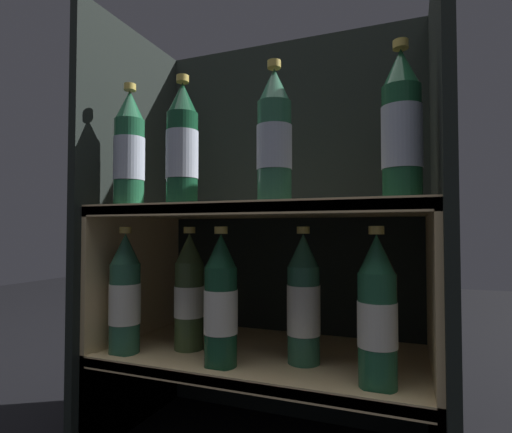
{
  "coord_description": "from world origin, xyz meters",
  "views": [
    {
      "loc": [
        0.3,
        -0.65,
        0.48
      ],
      "look_at": [
        0.0,
        0.13,
        0.51
      ],
      "focal_mm": 28.0,
      "sensor_mm": 36.0,
      "label": 1
    }
  ],
  "objects_px": {
    "bottle_lower_back_0": "(189,293)",
    "bottle_upper_front_1": "(182,147)",
    "bottle_lower_front_0": "(125,296)",
    "bottle_lower_back_1": "(304,302)",
    "bottle_upper_front_2": "(274,139)",
    "bottle_upper_front_3": "(402,129)",
    "bottle_lower_front_2": "(377,314)",
    "bottle_upper_front_0": "(129,152)",
    "bottle_lower_front_1": "(221,303)"
  },
  "relations": [
    {
      "from": "bottle_upper_front_2",
      "to": "bottle_upper_front_0",
      "type": "bearing_deg",
      "value": 180.0
    },
    {
      "from": "bottle_lower_back_1",
      "to": "bottle_lower_back_0",
      "type": "bearing_deg",
      "value": 180.0
    },
    {
      "from": "bottle_lower_back_0",
      "to": "bottle_lower_back_1",
      "type": "bearing_deg",
      "value": 0.0
    },
    {
      "from": "bottle_lower_front_2",
      "to": "bottle_lower_back_1",
      "type": "height_order",
      "value": "same"
    },
    {
      "from": "bottle_lower_front_1",
      "to": "bottle_lower_front_2",
      "type": "height_order",
      "value": "same"
    },
    {
      "from": "bottle_lower_front_1",
      "to": "bottle_lower_back_1",
      "type": "height_order",
      "value": "same"
    },
    {
      "from": "bottle_upper_front_2",
      "to": "bottle_lower_back_0",
      "type": "relative_size",
      "value": 1.0
    },
    {
      "from": "bottle_lower_front_1",
      "to": "bottle_lower_back_1",
      "type": "xyz_separation_m",
      "value": [
        0.15,
        0.07,
        -0.0
      ]
    },
    {
      "from": "bottle_lower_back_0",
      "to": "bottle_upper_front_0",
      "type": "bearing_deg",
      "value": -145.28
    },
    {
      "from": "bottle_upper_front_1",
      "to": "bottle_upper_front_3",
      "type": "relative_size",
      "value": 1.0
    },
    {
      "from": "bottle_upper_front_0",
      "to": "bottle_upper_front_2",
      "type": "height_order",
      "value": "same"
    },
    {
      "from": "bottle_lower_front_0",
      "to": "bottle_lower_back_1",
      "type": "xyz_separation_m",
      "value": [
        0.38,
        0.07,
        -0.0
      ]
    },
    {
      "from": "bottle_lower_front_1",
      "to": "bottle_lower_back_1",
      "type": "distance_m",
      "value": 0.16
    },
    {
      "from": "bottle_lower_back_1",
      "to": "bottle_upper_front_0",
      "type": "bearing_deg",
      "value": -168.58
    },
    {
      "from": "bottle_upper_front_0",
      "to": "bottle_lower_back_0",
      "type": "relative_size",
      "value": 1.0
    },
    {
      "from": "bottle_lower_front_1",
      "to": "bottle_upper_front_2",
      "type": "bearing_deg",
      "value": 0.0
    },
    {
      "from": "bottle_lower_front_1",
      "to": "bottle_lower_back_1",
      "type": "relative_size",
      "value": 1.0
    },
    {
      "from": "bottle_lower_back_0",
      "to": "bottle_lower_front_2",
      "type": "bearing_deg",
      "value": -10.35
    },
    {
      "from": "bottle_upper_front_0",
      "to": "bottle_upper_front_2",
      "type": "relative_size",
      "value": 1.0
    },
    {
      "from": "bottle_lower_front_0",
      "to": "bottle_lower_back_0",
      "type": "xyz_separation_m",
      "value": [
        0.12,
        0.07,
        0.0
      ]
    },
    {
      "from": "bottle_upper_front_1",
      "to": "bottle_lower_front_2",
      "type": "xyz_separation_m",
      "value": [
        0.38,
        0.0,
        -0.31
      ]
    },
    {
      "from": "bottle_lower_front_1",
      "to": "bottle_lower_front_2",
      "type": "relative_size",
      "value": 1.0
    },
    {
      "from": "bottle_upper_front_2",
      "to": "bottle_lower_front_0",
      "type": "relative_size",
      "value": 1.0
    },
    {
      "from": "bottle_upper_front_1",
      "to": "bottle_lower_front_1",
      "type": "height_order",
      "value": "bottle_upper_front_1"
    },
    {
      "from": "bottle_upper_front_1",
      "to": "bottle_lower_front_1",
      "type": "distance_m",
      "value": 0.33
    },
    {
      "from": "bottle_lower_front_0",
      "to": "bottle_upper_front_1",
      "type": "bearing_deg",
      "value": 0.0
    },
    {
      "from": "bottle_upper_front_1",
      "to": "bottle_lower_back_0",
      "type": "height_order",
      "value": "bottle_upper_front_1"
    },
    {
      "from": "bottle_upper_front_3",
      "to": "bottle_lower_front_1",
      "type": "xyz_separation_m",
      "value": [
        -0.34,
        -0.0,
        -0.31
      ]
    },
    {
      "from": "bottle_lower_back_1",
      "to": "bottle_upper_front_1",
      "type": "bearing_deg",
      "value": -162.46
    },
    {
      "from": "bottle_lower_front_0",
      "to": "bottle_lower_back_0",
      "type": "height_order",
      "value": "same"
    },
    {
      "from": "bottle_lower_back_1",
      "to": "bottle_upper_front_3",
      "type": "bearing_deg",
      "value": -21.54
    },
    {
      "from": "bottle_upper_front_3",
      "to": "bottle_lower_front_2",
      "type": "xyz_separation_m",
      "value": [
        -0.04,
        0.0,
        -0.31
      ]
    },
    {
      "from": "bottle_lower_back_1",
      "to": "bottle_lower_front_0",
      "type": "bearing_deg",
      "value": -168.8
    },
    {
      "from": "bottle_upper_front_1",
      "to": "bottle_lower_back_1",
      "type": "distance_m",
      "value": 0.4
    },
    {
      "from": "bottle_upper_front_3",
      "to": "bottle_lower_front_1",
      "type": "distance_m",
      "value": 0.46
    },
    {
      "from": "bottle_lower_front_0",
      "to": "bottle_lower_back_1",
      "type": "relative_size",
      "value": 1.0
    },
    {
      "from": "bottle_lower_front_2",
      "to": "bottle_lower_front_0",
      "type": "bearing_deg",
      "value": 180.0
    },
    {
      "from": "bottle_upper_front_3",
      "to": "bottle_lower_front_2",
      "type": "bearing_deg",
      "value": 180.0
    },
    {
      "from": "bottle_lower_front_2",
      "to": "bottle_lower_back_0",
      "type": "height_order",
      "value": "same"
    },
    {
      "from": "bottle_lower_front_0",
      "to": "bottle_lower_back_0",
      "type": "bearing_deg",
      "value": 32.94
    },
    {
      "from": "bottle_upper_front_1",
      "to": "bottle_upper_front_3",
      "type": "xyz_separation_m",
      "value": [
        0.43,
        0.0,
        -0.0
      ]
    },
    {
      "from": "bottle_upper_front_2",
      "to": "bottle_lower_front_1",
      "type": "height_order",
      "value": "bottle_upper_front_2"
    },
    {
      "from": "bottle_upper_front_0",
      "to": "bottle_upper_front_1",
      "type": "height_order",
      "value": "same"
    },
    {
      "from": "bottle_lower_front_0",
      "to": "bottle_lower_front_2",
      "type": "xyz_separation_m",
      "value": [
        0.52,
        0.0,
        0.0
      ]
    },
    {
      "from": "bottle_upper_front_2",
      "to": "bottle_upper_front_3",
      "type": "xyz_separation_m",
      "value": [
        0.23,
        0.0,
        -0.0
      ]
    },
    {
      "from": "bottle_upper_front_1",
      "to": "bottle_lower_front_1",
      "type": "relative_size",
      "value": 1.0
    },
    {
      "from": "bottle_upper_front_1",
      "to": "bottle_lower_back_0",
      "type": "bearing_deg",
      "value": 109.03
    },
    {
      "from": "bottle_lower_back_0",
      "to": "bottle_upper_front_1",
      "type": "bearing_deg",
      "value": -70.97
    },
    {
      "from": "bottle_upper_front_0",
      "to": "bottle_lower_front_2",
      "type": "height_order",
      "value": "bottle_upper_front_0"
    },
    {
      "from": "bottle_upper_front_2",
      "to": "bottle_lower_front_0",
      "type": "xyz_separation_m",
      "value": [
        -0.34,
        0.0,
        -0.31
      ]
    }
  ]
}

